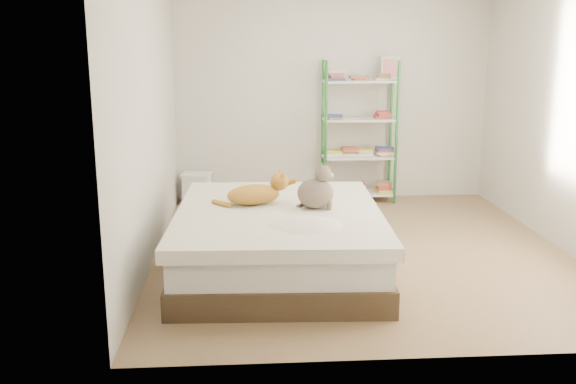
{
  "coord_description": "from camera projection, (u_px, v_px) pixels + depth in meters",
  "views": [
    {
      "loc": [
        -1.07,
        -5.68,
        1.94
      ],
      "look_at": [
        -0.69,
        -0.19,
        0.62
      ],
      "focal_mm": 40.0,
      "sensor_mm": 36.0,
      "label": 1
    }
  ],
  "objects": [
    {
      "name": "cardboard_box",
      "position": [
        323.0,
        210.0,
        6.77
      ],
      "size": [
        0.61,
        0.65,
        0.39
      ],
      "rotation": [
        0.0,
        0.0,
        -0.59
      ],
      "color": "tan",
      "rests_on": "ground"
    },
    {
      "name": "bed",
      "position": [
        279.0,
        240.0,
        5.44
      ],
      "size": [
        1.79,
        2.19,
        0.54
      ],
      "rotation": [
        0.0,
        0.0,
        -0.04
      ],
      "color": "#453728",
      "rests_on": "ground"
    },
    {
      "name": "white_bin",
      "position": [
        197.0,
        188.0,
        7.67
      ],
      "size": [
        0.37,
        0.33,
        0.38
      ],
      "rotation": [
        0.0,
        0.0,
        -0.14
      ],
      "color": "white",
      "rests_on": "ground"
    },
    {
      "name": "grey_cat",
      "position": [
        315.0,
        187.0,
        5.37
      ],
      "size": [
        0.38,
        0.33,
        0.37
      ],
      "primitive_type": null,
      "rotation": [
        0.0,
        0.0,
        1.38
      ],
      "color": "gray",
      "rests_on": "bed"
    },
    {
      "name": "orange_cat",
      "position": [
        253.0,
        192.0,
        5.52
      ],
      "size": [
        0.61,
        0.42,
        0.22
      ],
      "primitive_type": null,
      "rotation": [
        0.0,
        0.0,
        0.24
      ],
      "color": "#C08328",
      "rests_on": "bed"
    },
    {
      "name": "room",
      "position": [
        364.0,
        112.0,
        5.73
      ],
      "size": [
        3.81,
        4.21,
        2.61
      ],
      "color": "#8A6854",
      "rests_on": "ground"
    },
    {
      "name": "shelf_unit",
      "position": [
        359.0,
        135.0,
        7.69
      ],
      "size": [
        0.91,
        0.36,
        1.74
      ],
      "color": "#318539",
      "rests_on": "ground"
    }
  ]
}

